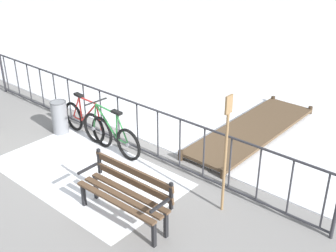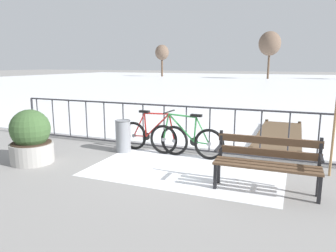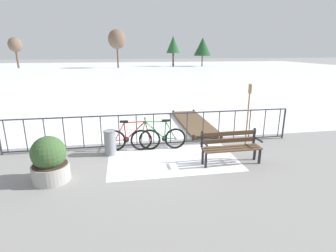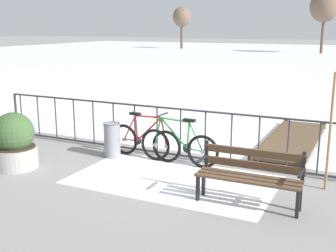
% 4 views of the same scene
% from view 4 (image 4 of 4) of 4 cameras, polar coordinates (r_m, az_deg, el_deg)
% --- Properties ---
extents(ground_plane, '(160.00, 160.00, 0.00)m').
position_cam_4_polar(ground_plane, '(8.91, 1.66, -4.38)').
color(ground_plane, gray).
extents(frozen_pond, '(80.00, 56.00, 0.03)m').
position_cam_4_polar(frozen_pond, '(36.42, 20.50, 8.20)').
color(frozen_pond, white).
rests_on(frozen_pond, ground).
extents(snow_patch, '(3.59, 2.08, 0.01)m').
position_cam_4_polar(snow_patch, '(7.73, 0.67, -7.17)').
color(snow_patch, white).
rests_on(snow_patch, ground).
extents(railing_fence, '(9.06, 0.06, 1.07)m').
position_cam_4_polar(railing_fence, '(8.76, 1.68, -0.89)').
color(railing_fence, '#2D2D33').
rests_on(railing_fence, ground).
extents(bicycle_near_railing, '(1.71, 0.52, 0.97)m').
position_cam_4_polar(bicycle_near_railing, '(8.48, 1.41, -2.72)').
color(bicycle_near_railing, black).
rests_on(bicycle_near_railing, ground).
extents(bicycle_second, '(1.71, 0.52, 0.97)m').
position_cam_4_polar(bicycle_second, '(8.87, -3.12, -2.00)').
color(bicycle_second, black).
rests_on(bicycle_second, ground).
extents(park_bench, '(1.61, 0.51, 0.89)m').
position_cam_4_polar(park_bench, '(6.71, 10.86, -6.04)').
color(park_bench, brown).
rests_on(park_bench, ground).
extents(planter_with_shrub, '(0.85, 0.85, 1.09)m').
position_cam_4_polar(planter_with_shrub, '(8.75, -19.80, -2.04)').
color(planter_with_shrub, '#9E9B96').
rests_on(planter_with_shrub, ground).
extents(trash_bin, '(0.35, 0.35, 0.73)m').
position_cam_4_polar(trash_bin, '(9.01, -7.45, -1.83)').
color(trash_bin, gray).
rests_on(trash_bin, ground).
extents(oar_upright, '(0.04, 0.16, 1.98)m').
position_cam_4_polar(oar_upright, '(7.46, 20.86, 0.28)').
color(oar_upright, '#937047').
rests_on(oar_upright, ground).
extents(wooden_dock, '(1.10, 3.80, 0.20)m').
position_cam_4_polar(wooden_dock, '(10.36, 16.24, -1.72)').
color(wooden_dock, brown).
rests_on(wooden_dock, ground).
extents(tree_west_mid, '(2.78, 2.78, 6.04)m').
position_cam_4_polar(tree_west_mid, '(45.17, 20.15, 14.74)').
color(tree_west_mid, brown).
rests_on(tree_west_mid, ground).
extents(tree_east_mid, '(2.10, 2.10, 4.83)m').
position_cam_4_polar(tree_east_mid, '(51.52, 1.85, 14.28)').
color(tree_east_mid, brown).
rests_on(tree_east_mid, ground).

